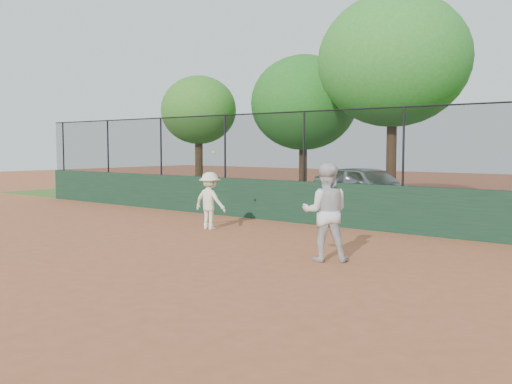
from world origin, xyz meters
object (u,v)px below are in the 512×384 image
Objects in this scene: parked_car at (367,187)px; tree_1 at (303,103)px; player_second at (326,212)px; player_main at (210,201)px; tree_2 at (393,61)px; tree_0 at (199,110)px.

tree_1 is (-4.49, 2.65, 3.29)m from parked_car.
parked_car is 2.41× the size of player_second.
tree_1 is at bearing -86.42° from player_second.
player_main reaches higher than player_second.
player_main is 9.24m from tree_2.
tree_0 is at bearing 135.84° from player_main.
player_second reaches higher than parked_car.
parked_car is 0.74× the size of tree_1.
parked_car is 2.17× the size of player_main.
tree_2 is at bearing 0.34° from tree_0.
player_main reaches higher than parked_car.
parked_car is 6.16m from tree_1.
player_main is 0.34× the size of tree_1.
player_second is 16.22m from tree_0.
tree_1 reaches higher than player_main.
tree_0 is 9.63m from tree_2.
player_main is (-4.61, 1.66, -0.18)m from player_second.
player_main is at bearing -69.94° from tree_1.
tree_1 reaches higher than parked_car.
tree_0 is at bearing -179.66° from tree_2.
tree_0 is 4.95m from tree_1.
player_main is 11.78m from tree_0.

